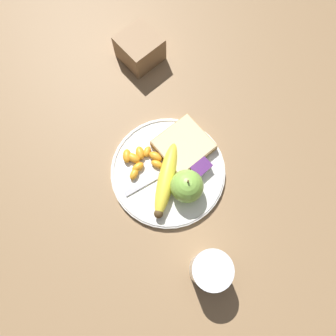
% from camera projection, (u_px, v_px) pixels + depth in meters
% --- Properties ---
extents(ground_plane, '(3.00, 3.00, 0.00)m').
position_uv_depth(ground_plane, '(168.00, 172.00, 0.72)').
color(ground_plane, olive).
extents(plate, '(0.25, 0.25, 0.01)m').
position_uv_depth(plate, '(168.00, 171.00, 0.72)').
color(plate, silver).
rests_on(plate, ground_plane).
extents(juice_glass, '(0.08, 0.08, 0.09)m').
position_uv_depth(juice_glass, '(210.00, 270.00, 0.62)').
color(juice_glass, silver).
rests_on(juice_glass, ground_plane).
extents(apple, '(0.07, 0.07, 0.08)m').
position_uv_depth(apple, '(188.00, 185.00, 0.67)').
color(apple, '#84BC47').
rests_on(apple, plate).
extents(banana, '(0.15, 0.13, 0.03)m').
position_uv_depth(banana, '(166.00, 180.00, 0.69)').
color(banana, yellow).
rests_on(banana, plate).
extents(bread_slice, '(0.11, 0.11, 0.02)m').
position_uv_depth(bread_slice, '(184.00, 145.00, 0.72)').
color(bread_slice, '#AB8751').
rests_on(bread_slice, plate).
extents(fork, '(0.17, 0.05, 0.00)m').
position_uv_depth(fork, '(165.00, 172.00, 0.71)').
color(fork, '#B2B2B7').
rests_on(fork, plate).
extents(jam_packet, '(0.04, 0.03, 0.02)m').
position_uv_depth(jam_packet, '(200.00, 167.00, 0.70)').
color(jam_packet, white).
rests_on(jam_packet, plate).
extents(orange_segment_0, '(0.03, 0.03, 0.01)m').
position_uv_depth(orange_segment_0, '(157.00, 164.00, 0.71)').
color(orange_segment_0, orange).
rests_on(orange_segment_0, plate).
extents(orange_segment_1, '(0.03, 0.04, 0.02)m').
position_uv_depth(orange_segment_1, '(154.00, 158.00, 0.71)').
color(orange_segment_1, orange).
rests_on(orange_segment_1, plate).
extents(orange_segment_2, '(0.03, 0.03, 0.01)m').
position_uv_depth(orange_segment_2, '(147.00, 152.00, 0.72)').
color(orange_segment_2, orange).
rests_on(orange_segment_2, plate).
extents(orange_segment_3, '(0.03, 0.02, 0.02)m').
position_uv_depth(orange_segment_3, '(138.00, 167.00, 0.71)').
color(orange_segment_3, orange).
rests_on(orange_segment_3, plate).
extents(orange_segment_4, '(0.03, 0.04, 0.02)m').
position_uv_depth(orange_segment_4, '(140.00, 153.00, 0.72)').
color(orange_segment_4, orange).
rests_on(orange_segment_4, plate).
extents(orange_segment_5, '(0.03, 0.04, 0.02)m').
position_uv_depth(orange_segment_5, '(133.00, 158.00, 0.71)').
color(orange_segment_5, orange).
rests_on(orange_segment_5, plate).
extents(orange_segment_6, '(0.03, 0.04, 0.02)m').
position_uv_depth(orange_segment_6, '(127.00, 156.00, 0.71)').
color(orange_segment_6, orange).
rests_on(orange_segment_6, plate).
extents(orange_segment_7, '(0.03, 0.02, 0.01)m').
position_uv_depth(orange_segment_7, '(134.00, 174.00, 0.70)').
color(orange_segment_7, orange).
rests_on(orange_segment_7, plate).
extents(condiment_caddy, '(0.09, 0.09, 0.07)m').
position_uv_depth(condiment_caddy, '(140.00, 48.00, 0.78)').
color(condiment_caddy, '#93704C').
rests_on(condiment_caddy, ground_plane).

